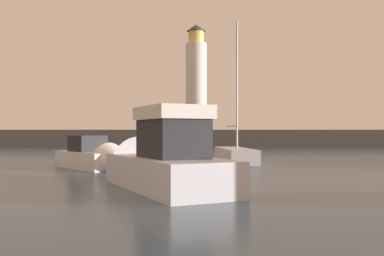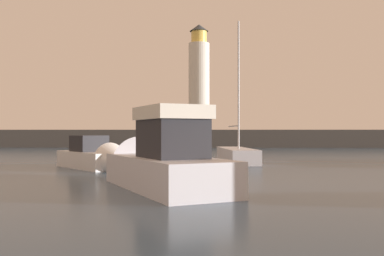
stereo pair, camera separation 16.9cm
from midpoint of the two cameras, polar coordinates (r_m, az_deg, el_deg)
ground_plane at (r=31.04m, az=1.64°, el=-4.33°), size 220.00×220.00×0.00m
breakwater at (r=60.23m, az=1.48°, el=-1.36°), size 93.27×5.54×2.37m
lighthouse at (r=60.65m, az=1.00°, el=6.28°), size 2.87×2.87×14.54m
motorboat_0 at (r=24.73m, az=-11.69°, el=-3.85°), size 5.82×6.48×2.33m
motorboat_4 at (r=16.97m, az=-4.69°, el=-4.42°), size 6.15×9.01×3.55m
sailboat_moored at (r=30.03m, az=5.99°, el=-3.45°), size 2.49×7.43×9.45m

